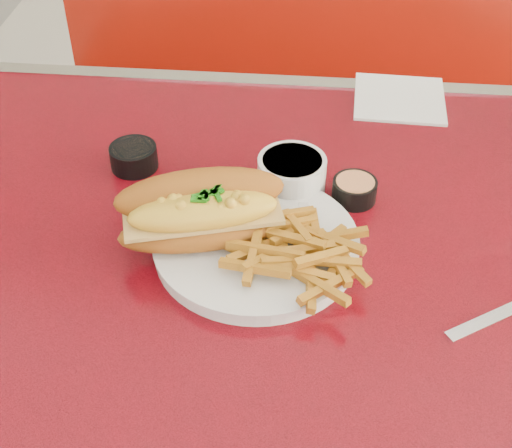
# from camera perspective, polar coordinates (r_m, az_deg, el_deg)

# --- Properties ---
(diner_table) EXTENTS (1.23, 0.83, 0.77)m
(diner_table) POSITION_cam_1_polar(r_m,az_deg,el_deg) (0.94, 3.52, -9.90)
(diner_table) COLOR red
(diner_table) RESTS_ON ground
(booth_bench_far) EXTENTS (1.20, 0.51, 0.90)m
(booth_bench_far) POSITION_cam_1_polar(r_m,az_deg,el_deg) (1.75, 4.31, 4.07)
(booth_bench_far) COLOR maroon
(booth_bench_far) RESTS_ON ground
(dinner_plate) EXTENTS (0.26, 0.26, 0.02)m
(dinner_plate) POSITION_cam_1_polar(r_m,az_deg,el_deg) (0.82, 0.00, -1.61)
(dinner_plate) COLOR silver
(dinner_plate) RESTS_ON diner_table
(mac_hoagie) EXTENTS (0.21, 0.14, 0.09)m
(mac_hoagie) POSITION_cam_1_polar(r_m,az_deg,el_deg) (0.80, -4.33, 1.04)
(mac_hoagie) COLOR #A55C1A
(mac_hoagie) RESTS_ON dinner_plate
(fries_pile) EXTENTS (0.15, 0.15, 0.04)m
(fries_pile) POSITION_cam_1_polar(r_m,az_deg,el_deg) (0.78, 3.29, -2.19)
(fries_pile) COLOR orange
(fries_pile) RESTS_ON dinner_plate
(fork) EXTENTS (0.03, 0.17, 0.00)m
(fork) POSITION_cam_1_polar(r_m,az_deg,el_deg) (0.83, 4.02, -0.51)
(fork) COLOR silver
(fork) RESTS_ON dinner_plate
(gravy_ramekin) EXTENTS (0.11, 0.11, 0.05)m
(gravy_ramekin) POSITION_cam_1_polar(r_m,az_deg,el_deg) (0.90, 2.87, 4.01)
(gravy_ramekin) COLOR silver
(gravy_ramekin) RESTS_ON diner_table
(sauce_cup_left) EXTENTS (0.08, 0.08, 0.03)m
(sauce_cup_left) POSITION_cam_1_polar(r_m,az_deg,el_deg) (0.96, -9.77, 5.38)
(sauce_cup_left) COLOR black
(sauce_cup_left) RESTS_ON diner_table
(sauce_cup_right) EXTENTS (0.07, 0.07, 0.03)m
(sauce_cup_right) POSITION_cam_1_polar(r_m,az_deg,el_deg) (0.90, 7.89, 2.77)
(sauce_cup_right) COLOR black
(sauce_cup_right) RESTS_ON diner_table
(paper_napkin) EXTENTS (0.14, 0.14, 0.00)m
(paper_napkin) POSITION_cam_1_polar(r_m,az_deg,el_deg) (1.11, 11.41, 9.82)
(paper_napkin) COLOR white
(paper_napkin) RESTS_ON diner_table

